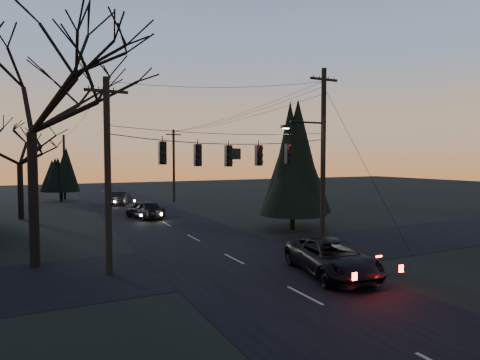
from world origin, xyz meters
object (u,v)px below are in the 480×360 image
utility_pole_right (322,248)px  bare_tree_left (30,78)px  utility_pole_left (109,275)px  utility_pole_far_l (65,200)px  sedan_oncoming_b (121,198)px  evergreen_right (293,165)px  suv_near (332,258)px  utility_pole_far_r (174,201)px  sedan_oncoming_a (145,209)px

utility_pole_right → bare_tree_left: (-14.41, 2.94, 8.74)m
utility_pole_left → bare_tree_left: bearing=134.7°
utility_pole_far_l → sedan_oncoming_b: (5.20, -8.79, 0.74)m
utility_pole_right → evergreen_right: 7.55m
utility_pole_left → suv_near: 9.67m
bare_tree_left → sedan_oncoming_b: 26.81m
bare_tree_left → suv_near: bare_tree_left is taller
utility_pole_far_r → suv_near: size_ratio=1.57×
utility_pole_left → evergreen_right: (13.34, 5.73, 4.57)m
utility_pole_right → utility_pole_far_l: bearing=107.7°
utility_pole_left → utility_pole_far_l: utility_pole_left is taller
utility_pole_left → utility_pole_far_r: (11.50, 28.00, 0.00)m
sedan_oncoming_b → utility_pole_far_r: bearing=-150.0°
utility_pole_left → utility_pole_far_l: size_ratio=1.06×
utility_pole_left → bare_tree_left: (-2.91, 2.94, 8.74)m
utility_pole_far_l → utility_pole_far_r: bearing=-34.8°
evergreen_right → sedan_oncoming_b: size_ratio=1.76×
suv_near → sedan_oncoming_b: bearing=107.0°
utility_pole_far_l → bare_tree_left: bearing=-95.0°
bare_tree_left → sedan_oncoming_b: bare_tree_left is taller
utility_pole_left → suv_near: utility_pole_left is taller
utility_pole_far_l → bare_tree_left: (-2.91, -33.06, 8.74)m
sedan_oncoming_a → utility_pole_right: bearing=98.2°
bare_tree_left → suv_near: (11.49, -7.34, -7.98)m
utility_pole_far_r → evergreen_right: bearing=-85.3°
utility_pole_far_r → sedan_oncoming_b: size_ratio=1.89×
utility_pole_left → utility_pole_far_l: bearing=90.0°
suv_near → sedan_oncoming_a: (-3.38, 20.16, 0.01)m
utility_pole_left → sedan_oncoming_a: bearing=71.7°
utility_pole_far_l → sedan_oncoming_a: bearing=-75.6°
utility_pole_far_r → utility_pole_left: bearing=-112.3°
bare_tree_left → sedan_oncoming_b: (8.11, 24.27, -7.99)m
suv_near → sedan_oncoming_b: 31.79m
evergreen_right → sedan_oncoming_b: 23.29m
utility_pole_left → sedan_oncoming_b: bearing=79.2°
sedan_oncoming_b → utility_pole_right: bearing=125.9°
utility_pole_far_r → utility_pole_far_l: utility_pole_far_r is taller
utility_pole_far_r → bare_tree_left: bare_tree_left is taller
utility_pole_far_r → suv_near: utility_pole_far_r is taller
utility_pole_left → utility_pole_right: bearing=0.0°
utility_pole_right → suv_near: 5.33m
utility_pole_right → sedan_oncoming_a: size_ratio=2.23×
evergreen_right → utility_pole_far_r: bearing=94.7°
utility_pole_far_r → evergreen_right: 22.81m
utility_pole_left → sedan_oncoming_b: (5.20, 27.21, 0.74)m
utility_pole_far_r → suv_near: 32.54m
utility_pole_left → bare_tree_left: bare_tree_left is taller
bare_tree_left → suv_near: size_ratio=2.31×
utility_pole_right → evergreen_right: (1.84, 5.73, 4.57)m
utility_pole_right → utility_pole_far_r: utility_pole_right is taller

